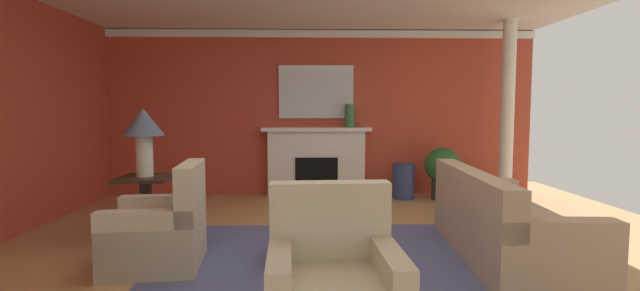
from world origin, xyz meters
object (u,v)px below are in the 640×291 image
(sofa, at_px, (502,228))
(coffee_table, at_px, (325,227))
(side_table, at_px, (146,203))
(potted_plant, at_px, (442,169))
(fireplace, at_px, (316,163))
(vase_tall_corner, at_px, (403,181))
(armchair_near_window, at_px, (161,234))
(mantel_mirror, at_px, (316,92))
(vase_mantel_right, at_px, (350,116))
(table_lamp, at_px, (144,129))

(sofa, distance_m, coffee_table, 1.71)
(sofa, bearing_deg, side_table, 168.47)
(sofa, height_order, coffee_table, sofa)
(side_table, relative_size, potted_plant, 0.84)
(fireplace, relative_size, coffee_table, 1.80)
(side_table, bearing_deg, fireplace, 51.60)
(fireplace, xyz_separation_m, vase_tall_corner, (1.40, -0.30, -0.26))
(sofa, height_order, side_table, sofa)
(armchair_near_window, distance_m, side_table, 1.01)
(mantel_mirror, relative_size, coffee_table, 1.25)
(coffee_table, bearing_deg, armchair_near_window, -176.41)
(side_table, bearing_deg, vase_mantel_right, 43.89)
(mantel_mirror, height_order, coffee_table, mantel_mirror)
(side_table, bearing_deg, potted_plant, 27.63)
(vase_tall_corner, bearing_deg, coffee_table, -115.15)
(coffee_table, bearing_deg, side_table, 157.60)
(table_lamp, distance_m, vase_mantel_right, 3.44)
(vase_tall_corner, bearing_deg, table_lamp, -147.32)
(mantel_mirror, distance_m, potted_plant, 2.40)
(coffee_table, relative_size, vase_mantel_right, 2.59)
(table_lamp, bearing_deg, potted_plant, 27.63)
(armchair_near_window, height_order, vase_mantel_right, vase_mantel_right)
(side_table, relative_size, vase_tall_corner, 1.22)
(fireplace, bearing_deg, vase_mantel_right, -5.12)
(vase_mantel_right, height_order, potted_plant, vase_mantel_right)
(side_table, xyz_separation_m, vase_mantel_right, (2.48, 2.39, 0.93))
(mantel_mirror, bearing_deg, vase_tall_corner, -16.69)
(fireplace, bearing_deg, side_table, -128.40)
(potted_plant, bearing_deg, armchair_near_window, -139.64)
(coffee_table, bearing_deg, table_lamp, 157.60)
(table_lamp, relative_size, vase_tall_corner, 1.31)
(coffee_table, xyz_separation_m, vase_tall_corner, (1.38, 2.94, -0.05))
(fireplace, xyz_separation_m, side_table, (-1.93, -2.44, -0.14))
(armchair_near_window, bearing_deg, potted_plant, 40.36)
(fireplace, xyz_separation_m, potted_plant, (2.00, -0.38, -0.05))
(armchair_near_window, xyz_separation_m, potted_plant, (3.48, 2.96, 0.19))
(sofa, xyz_separation_m, potted_plant, (0.27, 2.80, 0.19))
(sofa, distance_m, potted_plant, 2.82)
(vase_tall_corner, bearing_deg, sofa, -83.47)
(sofa, bearing_deg, coffee_table, -178.09)
(mantel_mirror, distance_m, coffee_table, 3.64)
(fireplace, distance_m, armchair_near_window, 3.65)
(fireplace, relative_size, sofa, 0.84)
(vase_mantel_right, bearing_deg, coffee_table, -99.44)
(vase_mantel_right, relative_size, potted_plant, 0.46)
(vase_mantel_right, bearing_deg, armchair_near_window, -121.68)
(fireplace, bearing_deg, sofa, -61.47)
(armchair_near_window, height_order, vase_tall_corner, armchair_near_window)
(potted_plant, bearing_deg, vase_tall_corner, 172.51)
(side_table, bearing_deg, vase_tall_corner, 32.68)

